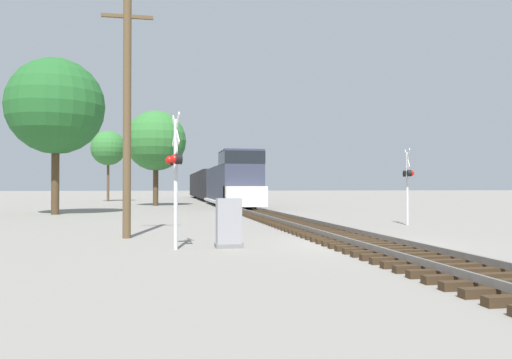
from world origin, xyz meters
TOP-DOWN VIEW (x-y plane):
  - ground_plane at (0.00, 0.00)m, footprint 400.00×400.00m
  - rail_track_bed at (0.00, -0.00)m, footprint 2.60×160.00m
  - freight_train at (0.00, 46.41)m, footprint 3.15×52.33m
  - crossing_signal_near at (-5.74, -0.32)m, footprint 0.47×1.02m
  - crossing_signal_far at (5.31, 6.96)m, footprint 0.50×1.01m
  - relay_cabinet at (-4.14, -0.03)m, footprint 0.80×0.64m
  - utility_pole at (-7.34, 3.25)m, footprint 1.80×0.28m
  - tree_far_right at (-12.96, 19.28)m, footprint 6.23×6.23m
  - tree_mid_background at (-6.77, 33.22)m, footprint 5.70×5.70m
  - tree_deep_background at (-12.75, 48.78)m, footprint 4.26×4.26m

SIDE VIEW (x-z plane):
  - ground_plane at x=0.00m, z-range 0.00..0.00m
  - rail_track_bed at x=0.00m, z-range -0.02..0.29m
  - relay_cabinet at x=-4.14m, z-range -0.01..1.45m
  - freight_train at x=0.00m, z-range -0.29..4.39m
  - crossing_signal_far at x=5.31m, z-range 0.41..4.01m
  - crossing_signal_near at x=-5.74m, z-range 0.40..4.34m
  - utility_pole at x=-7.34m, z-range 0.13..8.59m
  - tree_mid_background at x=-6.77m, z-range 1.64..10.66m
  - tree_deep_background at x=-12.75m, z-range 2.19..10.90m
  - tree_far_right at x=-12.96m, z-range 1.94..12.10m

